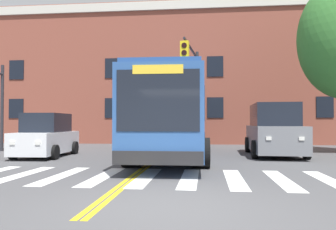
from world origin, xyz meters
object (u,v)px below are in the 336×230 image
Objects in this scene: car_white_near_lane at (47,137)px; car_grey_far_lane at (274,131)px; city_bus at (174,116)px; traffic_light_overhead at (193,78)px.

car_grey_far_lane reaches higher than car_white_near_lane.
traffic_light_overhead is at bearing 55.68° from city_bus.
car_white_near_lane is at bearing -172.94° from city_bus.
city_bus is at bearing -124.32° from traffic_light_overhead.
city_bus is at bearing -169.55° from car_grey_far_lane.
city_bus is 2.30× the size of traffic_light_overhead.
traffic_light_overhead is (6.36, 1.87, 2.77)m from car_white_near_lane.
car_grey_far_lane is at bearing 10.45° from city_bus.
city_bus is 2.42× the size of car_grey_far_lane.
car_white_near_lane is at bearing -171.41° from car_grey_far_lane.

